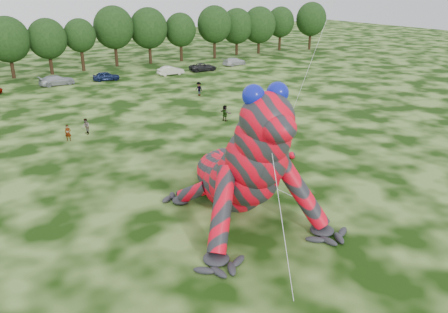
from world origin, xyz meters
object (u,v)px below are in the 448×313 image
(inflatable_gecko, at_px, (229,140))
(spectator_1, at_px, (86,127))
(tree_10, at_px, (115,36))
(tree_14, at_px, (237,32))
(car_4, at_px, (106,76))
(spectator_5, at_px, (225,113))
(tree_8, at_px, (48,47))
(car_5, at_px, (171,71))
(tree_12, at_px, (181,37))
(car_6, at_px, (203,67))
(tree_7, at_px, (9,48))
(tree_11, at_px, (149,36))
(tree_9, at_px, (81,45))
(tree_13, at_px, (214,32))
(car_7, at_px, (234,62))
(spectator_0, at_px, (68,133))
(car_3, at_px, (57,80))
(spectator_2, at_px, (199,89))
(tree_16, at_px, (280,29))
(tree_17, at_px, (311,26))

(inflatable_gecko, distance_m, spectator_1, 20.65)
(tree_10, bearing_deg, tree_14, 0.32)
(car_4, height_order, spectator_5, spectator_5)
(tree_8, xyz_separation_m, tree_14, (37.68, 1.74, 0.23))
(tree_8, bearing_deg, tree_10, 7.81)
(tree_10, xyz_separation_m, tree_14, (26.06, 0.14, -0.55))
(car_5, bearing_deg, spectator_1, 139.80)
(tree_10, height_order, tree_12, tree_10)
(car_5, bearing_deg, car_6, -86.53)
(tree_7, height_order, tree_11, tree_11)
(tree_7, height_order, spectator_5, tree_7)
(tree_14, bearing_deg, tree_9, -177.57)
(tree_12, height_order, car_6, tree_12)
(tree_13, relative_size, tree_14, 1.08)
(tree_10, relative_size, spectator_1, 6.54)
(tree_9, bearing_deg, car_4, -85.94)
(car_7, height_order, spectator_1, spectator_1)
(car_5, bearing_deg, spectator_0, 138.38)
(inflatable_gecko, xyz_separation_m, tree_9, (5.00, 54.43, -0.24))
(car_3, bearing_deg, tree_7, 23.12)
(car_6, height_order, spectator_5, spectator_5)
(tree_9, distance_m, tree_11, 12.77)
(car_7, bearing_deg, spectator_5, 135.70)
(spectator_1, distance_m, spectator_2, 19.14)
(tree_12, relative_size, tree_16, 0.96)
(tree_12, bearing_deg, tree_9, -178.81)
(car_5, bearing_deg, tree_14, -58.48)
(car_7, bearing_deg, tree_12, 22.26)
(tree_12, distance_m, car_7, 11.97)
(inflatable_gecko, xyz_separation_m, car_7, (29.92, 45.17, -3.89))
(tree_7, xyz_separation_m, tree_17, (62.03, -0.14, 0.41))
(tree_12, xyz_separation_m, spectator_2, (-10.78, -26.65, -3.57))
(tree_16, relative_size, spectator_1, 5.84)
(tree_16, bearing_deg, tree_10, -178.80)
(tree_8, height_order, tree_12, tree_12)
(tree_16, height_order, car_7, tree_16)
(car_6, bearing_deg, tree_14, -46.10)
(tree_13, distance_m, tree_17, 24.82)
(car_7, bearing_deg, car_6, 93.44)
(spectator_5, bearing_deg, spectator_0, 69.09)
(spectator_0, bearing_deg, spectator_2, 51.52)
(car_3, bearing_deg, car_6, -97.62)
(tree_8, relative_size, tree_13, 0.88)
(tree_17, xyz_separation_m, car_7, (-25.96, -8.57, -4.46))
(tree_16, bearing_deg, tree_7, -177.35)
(tree_7, height_order, tree_8, tree_7)
(tree_17, xyz_separation_m, car_5, (-39.78, -10.60, -4.43))
(tree_13, xyz_separation_m, spectator_1, (-35.16, -34.32, -4.26))
(tree_9, relative_size, spectator_2, 4.75)
(car_3, bearing_deg, tree_12, -72.81)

